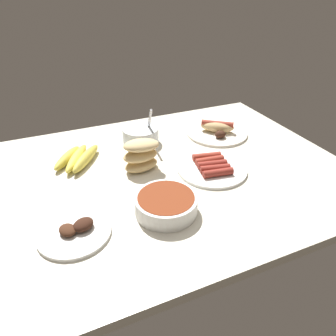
{
  "coord_description": "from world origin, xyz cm",
  "views": [
    {
      "loc": [
        -34.46,
        -80.43,
        56.22
      ],
      "look_at": [
        -1.16,
        -2.92,
        3.0
      ],
      "focal_mm": 33.04,
      "sensor_mm": 36.0,
      "label": 1
    }
  ],
  "objects_px": {
    "plate_grilled_meat": "(75,231)",
    "plate_sausages": "(212,167)",
    "bowl_chili": "(166,203)",
    "plate_hotdog_assembled": "(217,130)",
    "banana_bunch": "(77,158)",
    "bread_stack": "(141,155)",
    "bowl_coleslaw": "(141,134)"
  },
  "relations": [
    {
      "from": "plate_grilled_meat",
      "to": "bowl_coleslaw",
      "type": "height_order",
      "value": "bowl_coleslaw"
    },
    {
      "from": "plate_hotdog_assembled",
      "to": "bowl_chili",
      "type": "bearing_deg",
      "value": -136.1
    },
    {
      "from": "banana_bunch",
      "to": "bread_stack",
      "type": "bearing_deg",
      "value": -34.01
    },
    {
      "from": "plate_grilled_meat",
      "to": "banana_bunch",
      "type": "bearing_deg",
      "value": 79.55
    },
    {
      "from": "plate_grilled_meat",
      "to": "bowl_chili",
      "type": "relative_size",
      "value": 1.08
    },
    {
      "from": "plate_grilled_meat",
      "to": "plate_hotdog_assembled",
      "type": "distance_m",
      "value": 0.73
    },
    {
      "from": "bowl_chili",
      "to": "plate_hotdog_assembled",
      "type": "bearing_deg",
      "value": 43.9
    },
    {
      "from": "bread_stack",
      "to": "plate_hotdog_assembled",
      "type": "distance_m",
      "value": 0.4
    },
    {
      "from": "plate_hotdog_assembled",
      "to": "banana_bunch",
      "type": "bearing_deg",
      "value": -179.48
    },
    {
      "from": "plate_grilled_meat",
      "to": "plate_sausages",
      "type": "relative_size",
      "value": 0.79
    },
    {
      "from": "plate_sausages",
      "to": "banana_bunch",
      "type": "distance_m",
      "value": 0.47
    },
    {
      "from": "bread_stack",
      "to": "plate_grilled_meat",
      "type": "xyz_separation_m",
      "value": [
        -0.26,
        -0.22,
        -0.05
      ]
    },
    {
      "from": "bowl_chili",
      "to": "bread_stack",
      "type": "bearing_deg",
      "value": 87.55
    },
    {
      "from": "plate_grilled_meat",
      "to": "bowl_chili",
      "type": "bearing_deg",
      "value": -2.57
    },
    {
      "from": "bowl_chili",
      "to": "banana_bunch",
      "type": "relative_size",
      "value": 0.89
    },
    {
      "from": "bread_stack",
      "to": "plate_sausages",
      "type": "xyz_separation_m",
      "value": [
        0.22,
        -0.1,
        -0.04
      ]
    },
    {
      "from": "bowl_chili",
      "to": "bowl_coleslaw",
      "type": "xyz_separation_m",
      "value": [
        0.07,
        0.42,
        0.01
      ]
    },
    {
      "from": "plate_sausages",
      "to": "plate_hotdog_assembled",
      "type": "height_order",
      "value": "plate_hotdog_assembled"
    },
    {
      "from": "plate_grilled_meat",
      "to": "bread_stack",
      "type": "bearing_deg",
      "value": 41.22
    },
    {
      "from": "plate_grilled_meat",
      "to": "plate_hotdog_assembled",
      "type": "bearing_deg",
      "value": 29.64
    },
    {
      "from": "plate_grilled_meat",
      "to": "plate_hotdog_assembled",
      "type": "height_order",
      "value": "plate_hotdog_assembled"
    },
    {
      "from": "plate_sausages",
      "to": "bowl_chili",
      "type": "bearing_deg",
      "value": -148.7
    },
    {
      "from": "bread_stack",
      "to": "bowl_coleslaw",
      "type": "xyz_separation_m",
      "value": [
        0.06,
        0.19,
        -0.02
      ]
    },
    {
      "from": "bread_stack",
      "to": "plate_grilled_meat",
      "type": "bearing_deg",
      "value": -138.78
    },
    {
      "from": "bowl_coleslaw",
      "to": "plate_hotdog_assembled",
      "type": "height_order",
      "value": "bowl_coleslaw"
    },
    {
      "from": "plate_sausages",
      "to": "banana_bunch",
      "type": "xyz_separation_m",
      "value": [
        -0.41,
        0.23,
        0.01
      ]
    },
    {
      "from": "bowl_chili",
      "to": "plate_grilled_meat",
      "type": "bearing_deg",
      "value": 177.43
    },
    {
      "from": "bread_stack",
      "to": "plate_hotdog_assembled",
      "type": "xyz_separation_m",
      "value": [
        0.37,
        0.13,
        -0.04
      ]
    },
    {
      "from": "bowl_chili",
      "to": "bowl_coleslaw",
      "type": "distance_m",
      "value": 0.43
    },
    {
      "from": "bread_stack",
      "to": "banana_bunch",
      "type": "height_order",
      "value": "bread_stack"
    },
    {
      "from": "plate_hotdog_assembled",
      "to": "plate_sausages",
      "type": "bearing_deg",
      "value": -124.25
    },
    {
      "from": "plate_grilled_meat",
      "to": "plate_sausages",
      "type": "xyz_separation_m",
      "value": [
        0.47,
        0.13,
        0.0
      ]
    }
  ]
}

